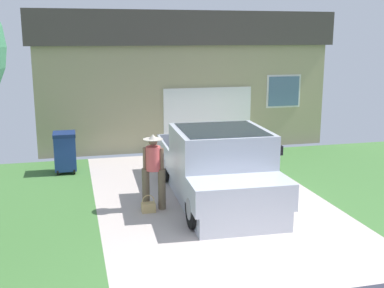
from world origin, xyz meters
name	(u,v)px	position (x,y,z in m)	size (l,w,h in m)	color
pickup_truck	(219,168)	(0.19, 4.35, 0.77)	(2.22, 5.25, 1.71)	silver
person_with_hat	(153,169)	(-1.35, 4.15, 0.91)	(0.50, 0.43, 1.67)	brown
handbag	(148,207)	(-1.51, 3.96, 0.12)	(0.29, 0.20, 0.39)	tan
house_with_garage	(168,74)	(0.71, 12.84, 2.29)	(10.00, 7.24, 4.52)	tan
wheeled_trash_bin	(65,151)	(-3.25, 7.63, 0.61)	(0.60, 0.72, 1.13)	navy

